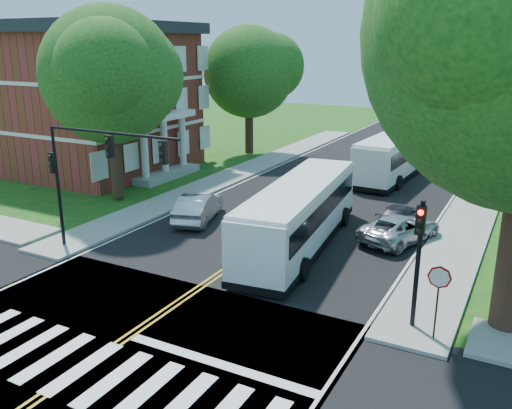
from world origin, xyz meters
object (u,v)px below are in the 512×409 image
Objects in this scene: signal_nw at (92,163)px; suv at (400,228)px; bus_follow at (397,154)px; hatchback at (198,207)px; signal_ne at (419,248)px; bus_lead at (300,214)px; dark_sedan at (399,216)px.

signal_nw is 14.78m from suv.
hatchback is (-6.90, -15.37, -0.87)m from bus_follow.
bus_follow is 16.87m from hatchback.
suv is (-2.47, 8.38, -2.29)m from signal_ne.
bus_lead is at bearing 140.31° from signal_ne.
signal_nw is at bearing 55.47° from suv.
hatchback is (-6.42, 0.97, -0.87)m from bus_lead.
dark_sedan is at bearing 106.24° from signal_ne.
signal_nw is at bearing 45.67° from dark_sedan.
suv is at bearing 107.82° from bus_follow.
bus_lead is at bearing 55.38° from suv.
dark_sedan is at bearing -173.92° from hatchback.
dark_sedan is at bearing 107.70° from bus_follow.
suv is (3.60, -13.40, -0.97)m from bus_follow.
signal_nw is 1.54× the size of hatchback.
hatchback is at bearing 24.72° from dark_sedan.
suv is at bearing 106.42° from signal_ne.
signal_ne is at bearing 125.99° from suv.
dark_sedan is at bearing -129.96° from bus_lead.
hatchback reaches higher than suv.
bus_lead reaches higher than suv.
bus_lead is 1.01× the size of bus_follow.
signal_nw is 15.74m from dark_sedan.
suv is at bearing 107.08° from dark_sedan.
signal_nw reaches higher than dark_sedan.
bus_lead is at bearing 35.95° from signal_nw.
signal_nw is 1.80× the size of dark_sedan.
bus_follow is at bearing -131.34° from hatchback.
bus_follow is at bearing 105.56° from signal_ne.
signal_nw is at bearing 63.23° from hatchback.
hatchback reaches higher than dark_sedan.
bus_lead is 3.06× the size of dark_sedan.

